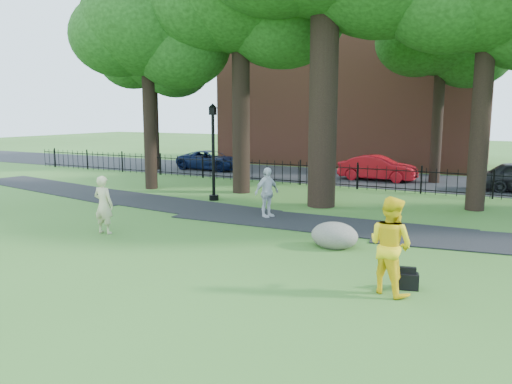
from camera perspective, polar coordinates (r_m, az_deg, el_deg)
The scene contains 14 objects.
ground at distance 13.93m, azimuth -2.69°, elevation -6.39°, with size 120.00×120.00×0.00m, color #355B1F.
footpath at distance 16.93m, azimuth 6.96°, elevation -3.64°, with size 36.00×2.60×0.03m, color black.
street at distance 28.64m, azimuth 13.71°, elevation 1.42°, with size 80.00×7.00×0.02m, color black.
iron_fence at distance 24.73m, azimuth 11.50°, elevation 1.71°, with size 44.00×0.04×1.20m.
brick_building at distance 37.24m, azimuth 11.04°, elevation 12.50°, with size 18.00×8.00×12.00m, color brown.
woman at distance 16.03m, azimuth -17.03°, elevation -1.41°, with size 0.66×0.43×1.81m, color #CABE8B.
man at distance 10.67m, azimuth 15.10°, elevation -5.90°, with size 0.99×0.77×2.04m, color yellow.
pedestrian at distance 17.65m, azimuth 1.24°, elevation -0.07°, with size 1.05×0.44×1.80m, color silver.
boulder at distance 14.06m, azimuth 8.96°, elevation -4.73°, with size 1.32×1.00×0.77m, color #696357.
lamppost at distance 21.08m, azimuth -4.91°, elevation 4.42°, with size 0.40×0.40×4.08m.
backpack at distance 11.26m, azimuth 16.92°, elevation -9.70°, with size 0.45×0.28×0.34m, color black.
red_bag at distance 14.49m, azimuth 8.86°, elevation -5.33°, with size 0.39×0.25×0.27m, color maroon.
red_sedan at distance 28.05m, azimuth 13.73°, elevation 2.67°, with size 1.44×4.14×1.36m, color #AD0D15.
navy_van at distance 32.38m, azimuth -5.18°, elevation 3.62°, with size 2.06×4.47×1.24m, color #0B1537.
Camera 1 is at (6.80, -11.56, 3.74)m, focal length 35.00 mm.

